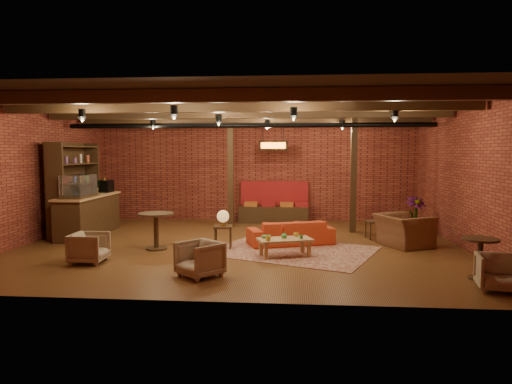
# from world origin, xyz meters

# --- Properties ---
(floor) EXTENTS (10.00, 10.00, 0.00)m
(floor) POSITION_xyz_m (0.00, 0.00, 0.00)
(floor) COLOR #39220E
(floor) RESTS_ON ground
(ceiling) EXTENTS (10.00, 8.00, 0.02)m
(ceiling) POSITION_xyz_m (0.00, 0.00, 3.20)
(ceiling) COLOR black
(ceiling) RESTS_ON wall_back
(wall_back) EXTENTS (10.00, 0.02, 3.20)m
(wall_back) POSITION_xyz_m (0.00, 4.00, 1.60)
(wall_back) COLOR maroon
(wall_back) RESTS_ON ground
(wall_front) EXTENTS (10.00, 0.02, 3.20)m
(wall_front) POSITION_xyz_m (0.00, -4.00, 1.60)
(wall_front) COLOR maroon
(wall_front) RESTS_ON ground
(wall_left) EXTENTS (0.02, 8.00, 3.20)m
(wall_left) POSITION_xyz_m (-5.00, 0.00, 1.60)
(wall_left) COLOR maroon
(wall_left) RESTS_ON ground
(wall_right) EXTENTS (0.02, 8.00, 3.20)m
(wall_right) POSITION_xyz_m (5.00, 0.00, 1.60)
(wall_right) COLOR maroon
(wall_right) RESTS_ON ground
(ceiling_beams) EXTENTS (9.80, 6.40, 0.22)m
(ceiling_beams) POSITION_xyz_m (0.00, 0.00, 3.08)
(ceiling_beams) COLOR black
(ceiling_beams) RESTS_ON ceiling
(ceiling_pipe) EXTENTS (9.60, 0.12, 0.12)m
(ceiling_pipe) POSITION_xyz_m (0.00, 1.60, 2.85)
(ceiling_pipe) COLOR black
(ceiling_pipe) RESTS_ON ceiling
(post_left) EXTENTS (0.16, 0.16, 3.20)m
(post_left) POSITION_xyz_m (-0.60, 2.60, 1.60)
(post_left) COLOR black
(post_left) RESTS_ON ground
(post_right) EXTENTS (0.16, 0.16, 3.20)m
(post_right) POSITION_xyz_m (2.80, 2.00, 1.60)
(post_right) COLOR black
(post_right) RESTS_ON ground
(service_counter) EXTENTS (0.80, 2.50, 1.60)m
(service_counter) POSITION_xyz_m (-4.10, 1.00, 0.80)
(service_counter) COLOR black
(service_counter) RESTS_ON ground
(plant_counter) EXTENTS (0.35, 0.39, 0.30)m
(plant_counter) POSITION_xyz_m (-4.00, 1.20, 1.22)
(plant_counter) COLOR #337F33
(plant_counter) RESTS_ON service_counter
(shelving_hutch) EXTENTS (0.52, 2.00, 2.40)m
(shelving_hutch) POSITION_xyz_m (-4.50, 1.10, 1.20)
(shelving_hutch) COLOR black
(shelving_hutch) RESTS_ON ground
(banquette) EXTENTS (2.10, 0.70, 1.00)m
(banquette) POSITION_xyz_m (0.60, 3.55, 0.50)
(banquette) COLOR maroon
(banquette) RESTS_ON ground
(service_sign) EXTENTS (0.86, 0.06, 0.30)m
(service_sign) POSITION_xyz_m (0.60, 3.10, 2.35)
(service_sign) COLOR orange
(service_sign) RESTS_ON ceiling
(ceiling_spotlights) EXTENTS (6.40, 4.40, 0.28)m
(ceiling_spotlights) POSITION_xyz_m (0.00, 0.00, 2.86)
(ceiling_spotlights) COLOR black
(ceiling_spotlights) RESTS_ON ceiling
(rug) EXTENTS (4.04, 3.61, 0.01)m
(rug) POSITION_xyz_m (1.20, -0.49, 0.01)
(rug) COLOR maroon
(rug) RESTS_ON floor
(sofa) EXTENTS (2.11, 1.37, 0.57)m
(sofa) POSITION_xyz_m (1.14, 0.20, 0.29)
(sofa) COLOR #AE3218
(sofa) RESTS_ON floor
(coffee_table) EXTENTS (1.22, 0.88, 0.63)m
(coffee_table) POSITION_xyz_m (1.02, -1.05, 0.34)
(coffee_table) COLOR #9D7149
(coffee_table) RESTS_ON floor
(side_table_lamp) EXTENTS (0.45, 0.45, 0.86)m
(side_table_lamp) POSITION_xyz_m (-0.36, -0.34, 0.66)
(side_table_lamp) COLOR black
(side_table_lamp) RESTS_ON floor
(round_table_left) EXTENTS (0.78, 0.78, 0.82)m
(round_table_left) POSITION_xyz_m (-1.82, -0.58, 0.55)
(round_table_left) COLOR black
(round_table_left) RESTS_ON floor
(armchair_a) EXTENTS (0.61, 0.65, 0.65)m
(armchair_a) POSITION_xyz_m (-2.76, -1.90, 0.33)
(armchair_a) COLOR tan
(armchair_a) RESTS_ON floor
(armchair_b) EXTENTS (0.90, 0.90, 0.68)m
(armchair_b) POSITION_xyz_m (-0.40, -2.69, 0.34)
(armchair_b) COLOR tan
(armchair_b) RESTS_ON floor
(armchair_right) EXTENTS (1.13, 1.33, 0.98)m
(armchair_right) POSITION_xyz_m (3.72, 0.20, 0.49)
(armchair_right) COLOR brown
(armchair_right) RESTS_ON floor
(side_table_book) EXTENTS (0.48, 0.48, 0.47)m
(side_table_book) POSITION_xyz_m (3.22, 1.12, 0.42)
(side_table_book) COLOR black
(side_table_book) RESTS_ON floor
(round_table_right) EXTENTS (0.60, 0.60, 0.71)m
(round_table_right) POSITION_xyz_m (4.37, -2.46, 0.47)
(round_table_right) COLOR black
(round_table_right) RESTS_ON floor
(armchair_far) EXTENTS (0.71, 0.68, 0.63)m
(armchair_far) POSITION_xyz_m (4.40, -3.10, 0.31)
(armchair_far) COLOR tan
(armchair_far) RESTS_ON floor
(plant_tall) EXTENTS (2.09, 2.09, 2.96)m
(plant_tall) POSITION_xyz_m (4.40, 1.86, 1.48)
(plant_tall) COLOR #4C7F4C
(plant_tall) RESTS_ON floor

